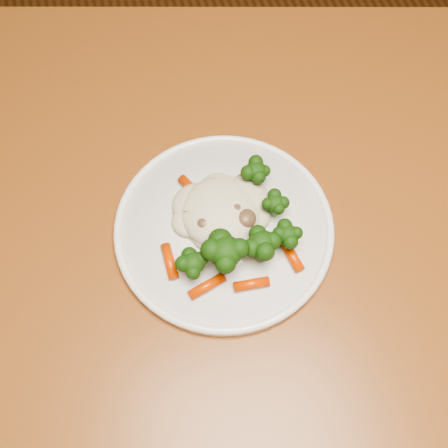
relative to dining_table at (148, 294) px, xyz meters
The scene contains 3 objects.
dining_table is the anchor object (origin of this frame).
plate 0.15m from the dining_table, 10.81° to the left, with size 0.26×0.26×0.01m, color white.
meal 0.17m from the dining_table, ahead, with size 0.16×0.17×0.05m.
Camera 1 is at (0.17, -0.22, 1.36)m, focal length 45.00 mm.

